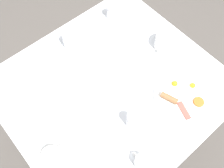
{
  "coord_description": "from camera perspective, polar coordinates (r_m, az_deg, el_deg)",
  "views": [
    {
      "loc": [
        -0.5,
        0.43,
        1.97
      ],
      "look_at": [
        0.0,
        0.0,
        0.79
      ],
      "focal_mm": 42.0,
      "sensor_mm": 36.0,
      "label": 1
    }
  ],
  "objects": [
    {
      "name": "knife_by_plate",
      "position": [
        1.32,
        -8.73,
        -6.81
      ],
      "size": [
        0.05,
        0.21,
        0.0
      ],
      "rotation": [
        0.0,
        0.0,
        0.18
      ],
      "color": "silver",
      "rests_on": "table"
    },
    {
      "name": "ground_plane",
      "position": [
        2.08,
        -0.0,
        -10.52
      ],
      "size": [
        8.0,
        8.0,
        0.0
      ],
      "primitive_type": "plane",
      "color": "#4C4742"
    },
    {
      "name": "water_glass_tall",
      "position": [
        1.49,
        -9.32,
        9.45
      ],
      "size": [
        0.07,
        0.07,
        0.11
      ],
      "color": "white",
      "rests_on": "table"
    },
    {
      "name": "napkin_folded",
      "position": [
        1.41,
        -2.7,
        2.17
      ],
      "size": [
        0.12,
        0.15,
        0.01
      ],
      "rotation": [
        0.0,
        0.0,
        1.18
      ],
      "color": "white",
      "rests_on": "table"
    },
    {
      "name": "creamer_jug",
      "position": [
        1.21,
        6.35,
        -16.48
      ],
      "size": [
        0.09,
        0.06,
        0.07
      ],
      "color": "white",
      "rests_on": "table"
    },
    {
      "name": "breakfast_plate",
      "position": [
        1.39,
        15.12,
        -2.67
      ],
      "size": [
        0.3,
        0.3,
        0.04
      ],
      "color": "white",
      "rests_on": "table"
    },
    {
      "name": "spoon_for_tea",
      "position": [
        1.41,
        -10.51,
        0.28
      ],
      "size": [
        0.05,
        0.14,
        0.0
      ],
      "rotation": [
        0.0,
        0.0,
        6.04
      ],
      "color": "silver",
      "rests_on": "table"
    },
    {
      "name": "salt_grinder",
      "position": [
        1.24,
        4.23,
        -7.65
      ],
      "size": [
        0.05,
        0.05,
        0.11
      ],
      "color": "#BCBCC1",
      "rests_on": "table"
    },
    {
      "name": "teapot_far",
      "position": [
        1.51,
        11.6,
        9.02
      ],
      "size": [
        0.12,
        0.19,
        0.11
      ],
      "rotation": [
        0.0,
        0.0,
        1.86
      ],
      "color": "white",
      "rests_on": "table"
    },
    {
      "name": "fork_by_plate",
      "position": [
        1.26,
        -1.14,
        -12.38
      ],
      "size": [
        0.08,
        0.17,
        0.0
      ],
      "rotation": [
        0.0,
        0.0,
        5.92
      ],
      "color": "silver",
      "rests_on": "table"
    },
    {
      "name": "teacup_with_saucer_left",
      "position": [
        1.24,
        -12.87,
        -15.27
      ],
      "size": [
        0.15,
        0.15,
        0.07
      ],
      "color": "white",
      "rests_on": "table"
    },
    {
      "name": "teapot_near",
      "position": [
        1.45,
        -18.95,
        2.75
      ],
      "size": [
        0.19,
        0.12,
        0.11
      ],
      "rotation": [
        0.0,
        0.0,
        3.52
      ],
      "color": "white",
      "rests_on": "table"
    },
    {
      "name": "table",
      "position": [
        1.44,
        -0.0,
        -1.75
      ],
      "size": [
        1.01,
        1.1,
        0.77
      ],
      "color": "silver",
      "rests_on": "ground_plane"
    },
    {
      "name": "pepper_grinder",
      "position": [
        1.62,
        -0.29,
        15.79
      ],
      "size": [
        0.05,
        0.05,
        0.11
      ],
      "color": "#BCBCC1",
      "rests_on": "table"
    }
  ]
}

